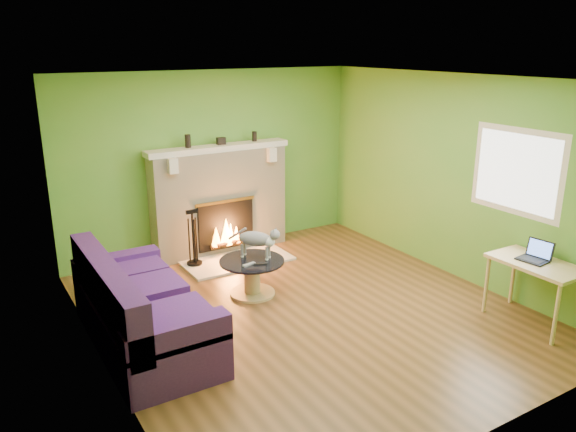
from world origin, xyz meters
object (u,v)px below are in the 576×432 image
Objects in this scene: coffee_table at (252,275)px; desk at (536,270)px; sofa at (139,312)px; cat at (255,242)px.

coffee_table is 3.21m from desk.
coffee_table is (1.53, 0.47, -0.11)m from sofa.
coffee_table is 1.23× the size of cat.
sofa reaches higher than coffee_table.
sofa reaches higher than desk.
coffee_table is 0.82× the size of desk.
cat is at bearing 133.86° from desk.
sofa reaches higher than cat.
sofa is at bearing 157.20° from cat.
cat is (1.61, 0.52, 0.28)m from sofa.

